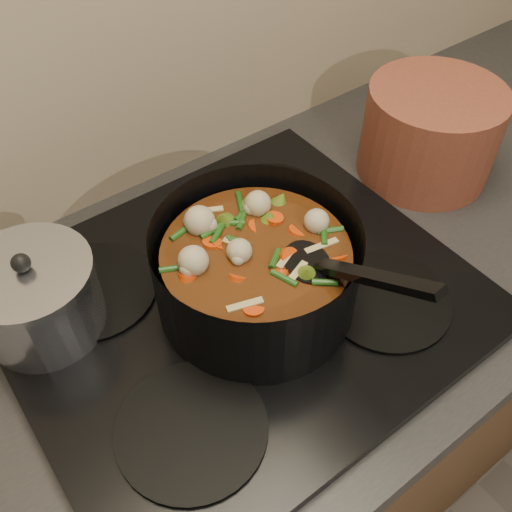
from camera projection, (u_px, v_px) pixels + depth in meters
counter at (244, 441)px, 1.15m from camera, size 2.64×0.64×0.91m
stovetop at (239, 300)px, 0.81m from camera, size 0.62×0.54×0.03m
stockpot at (256, 272)px, 0.75m from camera, size 0.30×0.37×0.20m
saucepan at (37, 298)px, 0.73m from camera, size 0.16×0.16×0.13m
terracotta_crock at (430, 133)px, 0.96m from camera, size 0.30×0.30×0.16m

